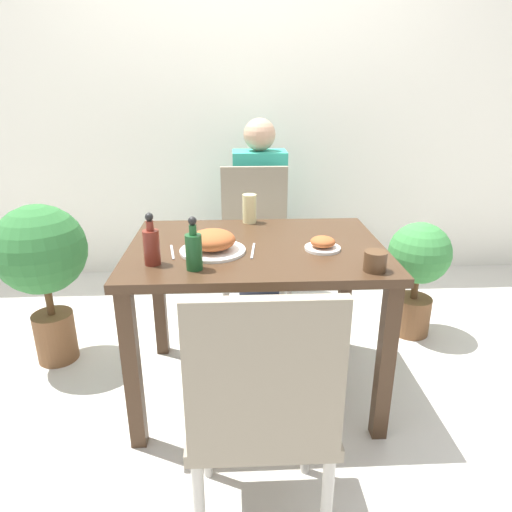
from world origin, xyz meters
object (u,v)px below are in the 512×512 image
(side_plate, at_px, (323,244))
(potted_plant_left, at_px, (42,260))
(sauce_bottle, at_px, (151,245))
(person_figure, at_px, (259,211))
(potted_plant_right, at_px, (418,266))
(drink_cup, at_px, (375,261))
(condiment_bottle, at_px, (194,249))
(chair_far, at_px, (255,236))
(food_plate, at_px, (212,242))
(chair_near, at_px, (262,406))
(juice_glass, at_px, (249,209))

(side_plate, distance_m, potted_plant_left, 1.37)
(sauce_bottle, height_order, person_figure, person_figure)
(person_figure, bearing_deg, potted_plant_right, -35.59)
(drink_cup, xyz_separation_m, condiment_bottle, (-0.66, 0.05, 0.04))
(drink_cup, distance_m, potted_plant_right, 0.99)
(chair_far, distance_m, food_plate, 0.90)
(chair_near, relative_size, drink_cup, 10.93)
(side_plate, relative_size, drink_cup, 1.77)
(side_plate, height_order, juice_glass, juice_glass)
(chair_near, relative_size, juice_glass, 6.49)
(sauce_bottle, bearing_deg, person_figure, 69.58)
(side_plate, relative_size, potted_plant_right, 0.22)
(chair_near, distance_m, condiment_bottle, 0.63)
(sauce_bottle, height_order, condiment_bottle, same)
(side_plate, distance_m, juice_glass, 0.50)
(side_plate, bearing_deg, drink_cup, -57.68)
(sauce_bottle, xyz_separation_m, condiment_bottle, (0.16, -0.06, 0.00))
(person_figure, bearing_deg, juice_glass, -96.96)
(food_plate, height_order, condiment_bottle, condiment_bottle)
(side_plate, distance_m, person_figure, 1.18)
(potted_plant_right, distance_m, person_figure, 1.06)
(drink_cup, distance_m, juice_glass, 0.78)
(drink_cup, relative_size, potted_plant_left, 0.10)
(sauce_bottle, bearing_deg, juice_glass, 54.32)
(juice_glass, distance_m, potted_plant_left, 1.04)
(condiment_bottle, height_order, potted_plant_left, condiment_bottle)
(side_plate, height_order, sauce_bottle, sauce_bottle)
(chair_far, xyz_separation_m, condiment_bottle, (-0.27, -1.02, 0.28))
(chair_far, relative_size, juice_glass, 6.49)
(condiment_bottle, bearing_deg, chair_far, 75.00)
(potted_plant_right, bearing_deg, sauce_bottle, -153.05)
(condiment_bottle, height_order, person_figure, person_figure)
(juice_glass, distance_m, person_figure, 0.78)
(person_figure, bearing_deg, chair_near, -93.01)
(juice_glass, bearing_deg, chair_near, -90.36)
(chair_near, xyz_separation_m, chair_far, (0.05, 1.53, 0.00))
(drink_cup, bearing_deg, potted_plant_right, 57.06)
(chair_near, distance_m, chair_far, 1.53)
(chair_far, bearing_deg, chair_near, -92.05)
(side_plate, distance_m, drink_cup, 0.28)
(chair_near, relative_size, potted_plant_right, 1.37)
(potted_plant_left, height_order, potted_plant_right, potted_plant_left)
(side_plate, bearing_deg, food_plate, -179.26)
(side_plate, bearing_deg, condiment_bottle, -159.97)
(chair_near, bearing_deg, side_plate, -112.65)
(potted_plant_right, bearing_deg, juice_glass, -171.77)
(chair_far, relative_size, potted_plant_right, 1.37)
(juice_glass, bearing_deg, food_plate, -111.63)
(chair_far, distance_m, side_plate, 0.89)
(chair_far, distance_m, sauce_bottle, 1.09)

